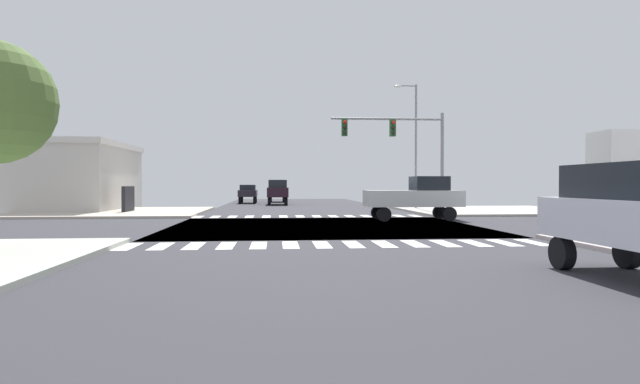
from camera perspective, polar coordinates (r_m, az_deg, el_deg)
ground at (r=23.83m, az=0.43°, el=-3.83°), size 90.00×90.00×0.05m
sidewalk_corner_ne at (r=38.80m, az=18.17°, el=-1.93°), size 12.00×12.00×0.14m
sidewalk_corner_nw at (r=37.28m, az=-21.76°, el=-2.06°), size 12.00×12.00×0.14m
crosswalk_near at (r=16.57m, az=1.95°, el=-5.79°), size 13.50×2.00×0.01m
crosswalk_far at (r=31.06m, az=-1.30°, el=-2.69°), size 13.50×2.00×0.01m
traffic_signal_mast at (r=31.86m, az=8.65°, el=5.76°), size 6.95×0.55×6.28m
street_lamp at (r=39.98m, az=10.22°, el=6.04°), size 1.78×0.32×9.46m
bank_building at (r=42.96m, az=-28.48°, el=1.50°), size 13.70×10.83×4.96m
pickup_farside_1 at (r=28.17m, az=10.53°, el=-0.44°), size 5.10×2.00×2.35m
suv_crossing_1 at (r=49.18m, az=-4.69°, el=0.23°), size 1.96×4.60×2.34m
sedan_middle_2 at (r=53.34m, az=-7.93°, el=-0.03°), size 1.80×4.30×1.88m
sedan_inner_3 at (r=56.73m, az=-4.73°, el=0.03°), size 1.80×4.30×1.88m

